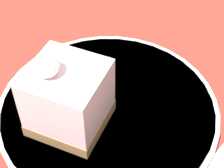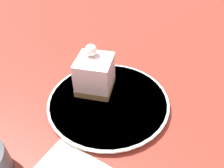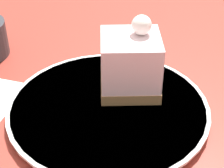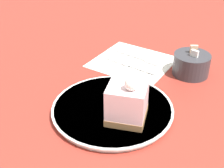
# 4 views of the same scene
# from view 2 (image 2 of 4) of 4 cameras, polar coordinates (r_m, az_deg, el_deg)

# --- Properties ---
(ground_plane) EXTENTS (4.00, 4.00, 0.00)m
(ground_plane) POSITION_cam_2_polar(r_m,az_deg,el_deg) (0.52, 3.64, -4.31)
(ground_plane) COLOR maroon
(plate) EXTENTS (0.28, 0.28, 0.01)m
(plate) POSITION_cam_2_polar(r_m,az_deg,el_deg) (0.51, -0.95, -4.46)
(plate) COLOR silver
(plate) RESTS_ON ground_plane
(cake_slice) EXTENTS (0.09, 0.09, 0.11)m
(cake_slice) POSITION_cam_2_polar(r_m,az_deg,el_deg) (0.51, -4.54, 2.69)
(cake_slice) COLOR olive
(cake_slice) RESTS_ON plate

